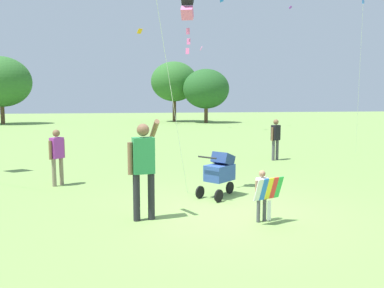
{
  "coord_description": "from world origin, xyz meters",
  "views": [
    {
      "loc": [
        -2.06,
        -7.16,
        2.19
      ],
      "look_at": [
        -0.57,
        0.53,
        1.3
      ],
      "focal_mm": 36.17,
      "sensor_mm": 36.0,
      "label": 1
    }
  ],
  "objects_px": {
    "child_with_butterfly_kite": "(263,191)",
    "person_sitting_far": "(276,136)",
    "person_adult_flyer": "(143,162)",
    "kite_adult_black": "(187,7)",
    "person_red_shirt": "(57,153)",
    "stroller": "(220,170)"
  },
  "relations": [
    {
      "from": "stroller",
      "to": "person_red_shirt",
      "type": "relative_size",
      "value": 0.71
    },
    {
      "from": "person_adult_flyer",
      "to": "person_red_shirt",
      "type": "distance_m",
      "value": 3.86
    },
    {
      "from": "person_adult_flyer",
      "to": "person_red_shirt",
      "type": "height_order",
      "value": "person_adult_flyer"
    },
    {
      "from": "kite_adult_black",
      "to": "person_adult_flyer",
      "type": "bearing_deg",
      "value": -121.2
    },
    {
      "from": "child_with_butterfly_kite",
      "to": "person_sitting_far",
      "type": "height_order",
      "value": "person_sitting_far"
    },
    {
      "from": "kite_adult_black",
      "to": "child_with_butterfly_kite",
      "type": "bearing_deg",
      "value": -68.89
    },
    {
      "from": "stroller",
      "to": "person_adult_flyer",
      "type": "bearing_deg",
      "value": -142.41
    },
    {
      "from": "child_with_butterfly_kite",
      "to": "person_adult_flyer",
      "type": "height_order",
      "value": "person_adult_flyer"
    },
    {
      "from": "person_adult_flyer",
      "to": "stroller",
      "type": "distance_m",
      "value": 2.34
    },
    {
      "from": "person_adult_flyer",
      "to": "person_sitting_far",
      "type": "height_order",
      "value": "person_adult_flyer"
    },
    {
      "from": "child_with_butterfly_kite",
      "to": "kite_adult_black",
      "type": "relative_size",
      "value": 0.2
    },
    {
      "from": "person_red_shirt",
      "to": "person_adult_flyer",
      "type": "bearing_deg",
      "value": -59.1
    },
    {
      "from": "person_sitting_far",
      "to": "person_adult_flyer",
      "type": "bearing_deg",
      "value": -129.79
    },
    {
      "from": "stroller",
      "to": "person_sitting_far",
      "type": "distance_m",
      "value": 5.94
    },
    {
      "from": "stroller",
      "to": "kite_adult_black",
      "type": "distance_m",
      "value": 3.77
    },
    {
      "from": "child_with_butterfly_kite",
      "to": "person_red_shirt",
      "type": "bearing_deg",
      "value": 136.63
    },
    {
      "from": "child_with_butterfly_kite",
      "to": "stroller",
      "type": "distance_m",
      "value": 1.95
    },
    {
      "from": "child_with_butterfly_kite",
      "to": "person_sitting_far",
      "type": "bearing_deg",
      "value": 65.34
    },
    {
      "from": "kite_adult_black",
      "to": "person_red_shirt",
      "type": "relative_size",
      "value": 3.21
    },
    {
      "from": "kite_adult_black",
      "to": "person_sitting_far",
      "type": "relative_size",
      "value": 3.1
    },
    {
      "from": "person_adult_flyer",
      "to": "stroller",
      "type": "xyz_separation_m",
      "value": [
        1.81,
        1.4,
        -0.46
      ]
    },
    {
      "from": "child_with_butterfly_kite",
      "to": "person_sitting_far",
      "type": "xyz_separation_m",
      "value": [
        3.12,
        6.8,
        0.32
      ]
    }
  ]
}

